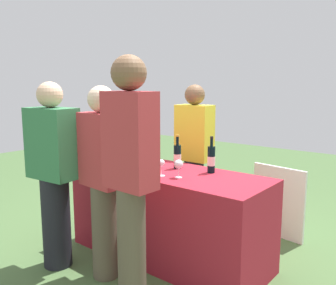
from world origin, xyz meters
TOP-DOWN VIEW (x-y plane):
  - ground_plane at (0.00, 0.00)m, footprint 12.00×12.00m
  - tasting_table at (0.00, 0.00)m, footprint 1.81×0.69m
  - wine_bottle_0 at (-0.57, 0.14)m, footprint 0.07×0.07m
  - wine_bottle_1 at (-0.48, 0.07)m, footprint 0.07×0.07m
  - wine_bottle_2 at (-0.35, 0.14)m, footprint 0.07×0.07m
  - wine_bottle_3 at (0.01, 0.12)m, footprint 0.07×0.07m
  - wine_bottle_4 at (0.33, 0.18)m, footprint 0.07×0.07m
  - wine_glass_0 at (-0.49, -0.19)m, footprint 0.07×0.07m
  - wine_glass_1 at (-0.36, -0.13)m, footprint 0.07×0.07m
  - wine_glass_2 at (0.07, -0.18)m, footprint 0.06×0.06m
  - wine_glass_3 at (0.21, -0.13)m, footprint 0.07×0.07m
  - server_pouring at (-0.17, 0.65)m, footprint 0.38×0.21m
  - guest_0 at (-0.64, -0.72)m, footprint 0.45×0.27m
  - guest_1 at (-0.18, -0.58)m, footprint 0.39×0.24m
  - guest_2 at (0.27, -0.73)m, footprint 0.36×0.23m
  - menu_board at (0.59, 1.05)m, footprint 0.57×0.11m

SIDE VIEW (x-z plane):
  - ground_plane at x=0.00m, z-range 0.00..0.00m
  - menu_board at x=0.59m, z-range 0.00..0.73m
  - tasting_table at x=0.00m, z-range 0.00..0.80m
  - guest_1 at x=-0.18m, z-range 0.06..1.60m
  - guest_0 at x=-0.64m, z-range 0.05..1.62m
  - server_pouring at x=-0.17m, z-range 0.07..1.61m
  - wine_glass_1 at x=-0.36m, z-range 0.82..0.96m
  - wine_glass_2 at x=0.07m, z-range 0.83..0.97m
  - wine_glass_0 at x=-0.49m, z-range 0.83..0.97m
  - wine_glass_3 at x=0.21m, z-range 0.83..0.98m
  - wine_bottle_1 at x=-0.48m, z-range 0.76..1.05m
  - wine_bottle_3 at x=0.01m, z-range 0.75..1.06m
  - wine_bottle_2 at x=-0.35m, z-range 0.75..1.06m
  - wine_bottle_4 at x=0.33m, z-range 0.76..1.07m
  - wine_bottle_0 at x=-0.57m, z-range 0.75..1.07m
  - guest_2 at x=0.27m, z-range 0.10..1.83m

